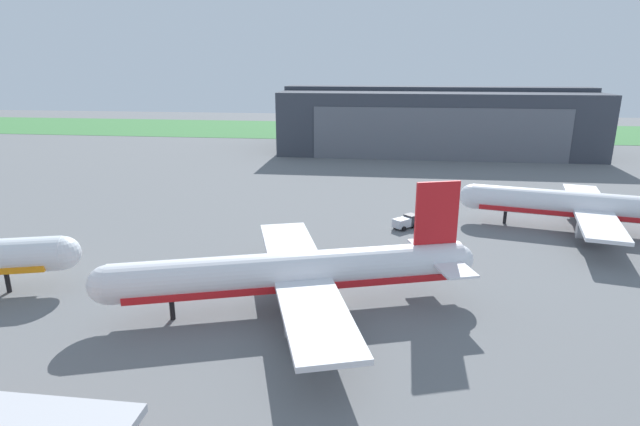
{
  "coord_description": "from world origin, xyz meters",
  "views": [
    {
      "loc": [
        6.12,
        -53.96,
        26.77
      ],
      "look_at": [
        -2.7,
        15.74,
        5.88
      ],
      "focal_mm": 28.65,
      "sensor_mm": 36.0,
      "label": 1
    }
  ],
  "objects_px": {
    "maintenance_hangar": "(434,120)",
    "airliner_near_right": "(293,273)",
    "ops_van": "(406,221)",
    "airliner_far_right": "(586,207)"
  },
  "relations": [
    {
      "from": "maintenance_hangar",
      "to": "airliner_near_right",
      "type": "relative_size",
      "value": 2.26
    },
    {
      "from": "airliner_near_right",
      "to": "airliner_far_right",
      "type": "relative_size",
      "value": 1.05
    },
    {
      "from": "airliner_near_right",
      "to": "maintenance_hangar",
      "type": "bearing_deg",
      "value": 77.6
    },
    {
      "from": "maintenance_hangar",
      "to": "airliner_near_right",
      "type": "distance_m",
      "value": 114.32
    },
    {
      "from": "airliner_near_right",
      "to": "airliner_far_right",
      "type": "xyz_separation_m",
      "value": [
        42.39,
        33.14,
        -0.24
      ]
    },
    {
      "from": "maintenance_hangar",
      "to": "ops_van",
      "type": "distance_m",
      "value": 81.64
    },
    {
      "from": "airliner_far_right",
      "to": "ops_van",
      "type": "distance_m",
      "value": 29.08
    },
    {
      "from": "maintenance_hangar",
      "to": "ops_van",
      "type": "bearing_deg",
      "value": -97.77
    },
    {
      "from": "maintenance_hangar",
      "to": "airliner_near_right",
      "type": "xyz_separation_m",
      "value": [
        -24.53,
        -111.55,
        -4.88
      ]
    },
    {
      "from": "airliner_near_right",
      "to": "ops_van",
      "type": "bearing_deg",
      "value": 66.44
    }
  ]
}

